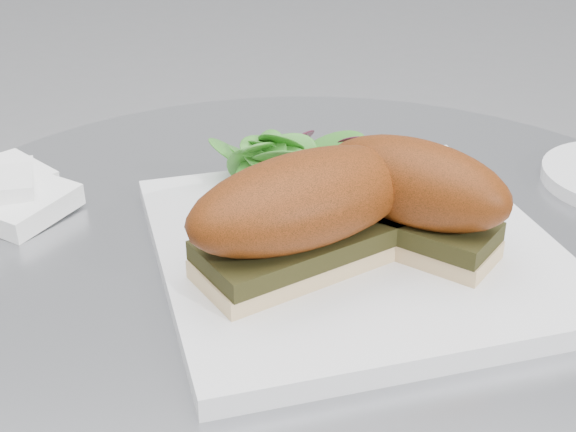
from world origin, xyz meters
name	(u,v)px	position (x,y,z in m)	size (l,w,h in m)	color
plate	(354,249)	(0.03, 0.00, 0.74)	(0.28, 0.28, 0.02)	silver
sandwich_left	(306,211)	(-0.01, -0.03, 0.79)	(0.19, 0.16, 0.08)	#D3BE84
sandwich_right	(414,194)	(0.07, -0.01, 0.79)	(0.15, 0.14, 0.08)	#D3BE84
salad	(284,162)	(-0.02, 0.09, 0.77)	(0.13, 0.13, 0.05)	#40832A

